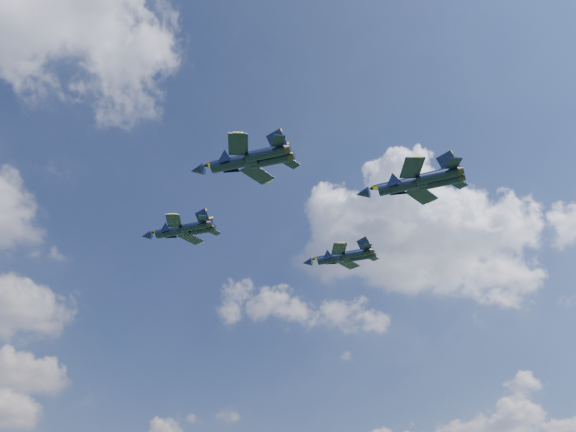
% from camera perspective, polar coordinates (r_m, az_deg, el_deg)
% --- Properties ---
extents(jet_lead, '(11.01, 13.33, 3.35)m').
position_cam_1_polar(jet_lead, '(96.15, -11.84, -1.55)').
color(jet_lead, black).
extents(jet_left, '(11.70, 14.38, 3.60)m').
position_cam_1_polar(jet_left, '(74.23, -5.78, 5.40)').
color(jet_left, black).
extents(jet_right, '(10.97, 13.96, 3.46)m').
position_cam_1_polar(jet_right, '(103.92, 4.47, -4.29)').
color(jet_right, black).
extents(jet_slot, '(12.00, 15.88, 3.90)m').
position_cam_1_polar(jet_slot, '(82.02, 11.21, 3.07)').
color(jet_slot, black).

